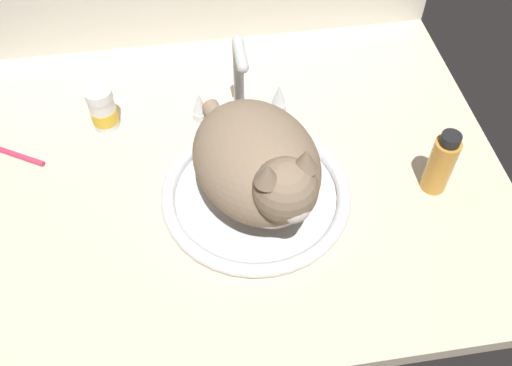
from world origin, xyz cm
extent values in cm
cube|color=beige|center=(0.00, 0.00, 1.50)|extent=(100.69, 76.21, 3.00)
torus|color=white|center=(4.92, -6.64, 4.21)|extent=(32.86, 32.86, 2.42)
cylinder|color=white|center=(4.92, -6.64, 3.30)|extent=(29.22, 29.22, 0.60)
cylinder|color=silver|center=(4.92, 14.37, 4.38)|extent=(4.00, 4.00, 2.76)
cylinder|color=silver|center=(4.92, 14.37, 12.98)|extent=(2.00, 2.00, 14.44)
sphere|color=silver|center=(4.92, 14.37, 20.20)|extent=(2.20, 2.20, 2.20)
cylinder|color=silver|center=(4.92, 10.97, 20.20)|extent=(2.00, 6.80, 2.00)
sphere|color=silver|center=(4.92, 7.57, 20.20)|extent=(2.10, 2.10, 2.10)
cylinder|color=silver|center=(-2.78, 14.37, 3.80)|extent=(3.20, 3.20, 1.60)
cone|color=silver|center=(-2.78, 14.37, 6.87)|extent=(2.88, 2.88, 4.53)
cylinder|color=silver|center=(12.62, 14.37, 3.80)|extent=(3.20, 3.20, 1.60)
cone|color=silver|center=(12.62, 14.37, 6.87)|extent=(2.88, 2.88, 4.53)
ellipsoid|color=#8C755B|center=(4.92, -6.64, 12.76)|extent=(25.92, 29.48, 14.68)
sphere|color=#8C755B|center=(7.72, -16.22, 16.91)|extent=(9.81, 9.81, 9.81)
cone|color=#8C755B|center=(10.54, -15.39, 22.18)|extent=(3.73, 3.73, 3.68)
cone|color=#8C755B|center=(4.90, -17.05, 22.18)|extent=(3.73, 3.73, 3.68)
ellipsoid|color=silver|center=(8.75, -19.75, 15.93)|extent=(4.78, 3.98, 3.14)
ellipsoid|color=silver|center=(7.37, -15.02, 12.03)|extent=(12.37, 9.75, 8.07)
cylinder|color=#8C755B|center=(0.80, 7.43, 7.02)|extent=(6.41, 12.29, 3.20)
cylinder|color=gold|center=(36.15, -8.86, 8.58)|extent=(4.42, 4.42, 11.16)
cylinder|color=black|center=(36.15, -8.86, 15.06)|extent=(3.32, 3.32, 1.80)
cylinder|color=white|center=(-20.86, 14.85, 6.54)|extent=(4.86, 4.86, 7.09)
cylinder|color=gold|center=(-20.86, 14.85, 5.98)|extent=(5.00, 5.00, 2.83)
cylinder|color=white|center=(-20.86, 14.85, 11.08)|extent=(5.10, 5.10, 1.98)
cylinder|color=#D83359|center=(-38.16, 9.86, 3.50)|extent=(12.56, 8.00, 1.00)
camera|label=1|loc=(-3.96, -64.47, 81.19)|focal=39.36mm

